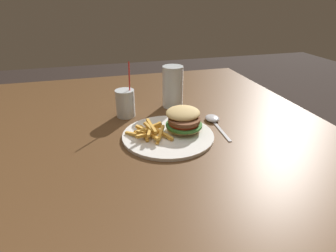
{
  "coord_description": "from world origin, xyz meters",
  "views": [
    {
      "loc": [
        -0.13,
        -0.82,
        1.13
      ],
      "look_at": [
        0.07,
        -0.06,
        0.75
      ],
      "focal_mm": 30.0,
      "sensor_mm": 36.0,
      "label": 1
    }
  ],
  "objects_px": {
    "juice_glass": "(125,104)",
    "spoon": "(213,119)",
    "meal_plate_near": "(174,129)",
    "beer_glass": "(173,88)"
  },
  "relations": [
    {
      "from": "juice_glass",
      "to": "spoon",
      "type": "distance_m",
      "value": 0.32
    },
    {
      "from": "beer_glass",
      "to": "juice_glass",
      "type": "height_order",
      "value": "juice_glass"
    },
    {
      "from": "juice_glass",
      "to": "meal_plate_near",
      "type": "bearing_deg",
      "value": -56.88
    },
    {
      "from": "meal_plate_near",
      "to": "juice_glass",
      "type": "xyz_separation_m",
      "value": [
        -0.13,
        0.19,
        0.02
      ]
    },
    {
      "from": "spoon",
      "to": "beer_glass",
      "type": "bearing_deg",
      "value": 32.66
    },
    {
      "from": "meal_plate_near",
      "to": "beer_glass",
      "type": "bearing_deg",
      "value": 74.74
    },
    {
      "from": "juice_glass",
      "to": "spoon",
      "type": "xyz_separation_m",
      "value": [
        0.29,
        -0.13,
        -0.04
      ]
    },
    {
      "from": "beer_glass",
      "to": "juice_glass",
      "type": "distance_m",
      "value": 0.2
    },
    {
      "from": "meal_plate_near",
      "to": "juice_glass",
      "type": "relative_size",
      "value": 1.46
    },
    {
      "from": "meal_plate_near",
      "to": "juice_glass",
      "type": "bearing_deg",
      "value": 123.12
    }
  ]
}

